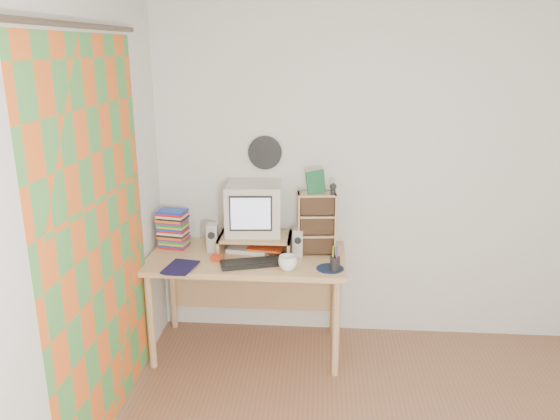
% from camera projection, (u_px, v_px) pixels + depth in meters
% --- Properties ---
extents(back_wall, '(3.50, 0.00, 3.50)m').
position_uv_depth(back_wall, '(391.00, 178.00, 4.03)').
color(back_wall, white).
rests_on(back_wall, floor).
extents(left_wall, '(0.00, 3.50, 3.50)m').
position_uv_depth(left_wall, '(48.00, 260.00, 2.48)').
color(left_wall, white).
rests_on(left_wall, floor).
extents(curtain, '(0.00, 2.20, 2.20)m').
position_uv_depth(curtain, '(100.00, 244.00, 2.97)').
color(curtain, orange).
rests_on(curtain, left_wall).
extents(wall_disc, '(0.25, 0.02, 0.25)m').
position_uv_depth(wall_disc, '(265.00, 153.00, 4.02)').
color(wall_disc, black).
rests_on(wall_disc, back_wall).
extents(desk, '(1.40, 0.70, 0.75)m').
position_uv_depth(desk, '(248.00, 270.00, 3.99)').
color(desk, tan).
rests_on(desk, floor).
extents(monitor_riser, '(0.52, 0.30, 0.12)m').
position_uv_depth(monitor_riser, '(255.00, 239.00, 3.96)').
color(monitor_riser, tan).
rests_on(monitor_riser, desk).
extents(crt_monitor, '(0.41, 0.41, 0.37)m').
position_uv_depth(crt_monitor, '(253.00, 209.00, 3.95)').
color(crt_monitor, beige).
rests_on(crt_monitor, monitor_riser).
extents(speaker_left, '(0.08, 0.08, 0.21)m').
position_uv_depth(speaker_left, '(213.00, 238.00, 3.95)').
color(speaker_left, silver).
rests_on(speaker_left, desk).
extents(speaker_right, '(0.08, 0.08, 0.19)m').
position_uv_depth(speaker_right, '(298.00, 242.00, 3.87)').
color(speaker_right, silver).
rests_on(speaker_right, desk).
extents(keyboard, '(0.45, 0.26, 0.03)m').
position_uv_depth(keyboard, '(253.00, 263.00, 3.72)').
color(keyboard, black).
rests_on(keyboard, desk).
extents(dvd_stack, '(0.22, 0.17, 0.29)m').
position_uv_depth(dvd_stack, '(173.00, 229.00, 4.02)').
color(dvd_stack, brown).
rests_on(dvd_stack, desk).
extents(cd_rack, '(0.28, 0.17, 0.45)m').
position_uv_depth(cd_rack, '(316.00, 224.00, 3.88)').
color(cd_rack, tan).
rests_on(cd_rack, desk).
extents(mug, '(0.14, 0.14, 0.10)m').
position_uv_depth(mug, '(288.00, 263.00, 3.63)').
color(mug, white).
rests_on(mug, desk).
extents(diary, '(0.25, 0.20, 0.04)m').
position_uv_depth(diary, '(168.00, 265.00, 3.67)').
color(diary, '#120F39').
rests_on(diary, desk).
extents(mousepad, '(0.20, 0.20, 0.00)m').
position_uv_depth(mousepad, '(330.00, 268.00, 3.66)').
color(mousepad, '#0F1933').
rests_on(mousepad, desk).
extents(pen_cup, '(0.07, 0.07, 0.13)m').
position_uv_depth(pen_cup, '(335.00, 261.00, 3.62)').
color(pen_cup, black).
rests_on(pen_cup, desk).
extents(papers, '(0.32, 0.26, 0.04)m').
position_uv_depth(papers, '(256.00, 248.00, 3.99)').
color(papers, beige).
rests_on(papers, desk).
extents(red_box, '(0.09, 0.06, 0.04)m').
position_uv_depth(red_box, '(218.00, 258.00, 3.79)').
color(red_box, '#B33013').
rests_on(red_box, desk).
extents(game_box, '(0.13, 0.07, 0.16)m').
position_uv_depth(game_box, '(316.00, 182.00, 3.77)').
color(game_box, '#195933').
rests_on(game_box, cd_rack).
extents(webcam, '(0.05, 0.05, 0.08)m').
position_uv_depth(webcam, '(333.00, 189.00, 3.76)').
color(webcam, black).
rests_on(webcam, cd_rack).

